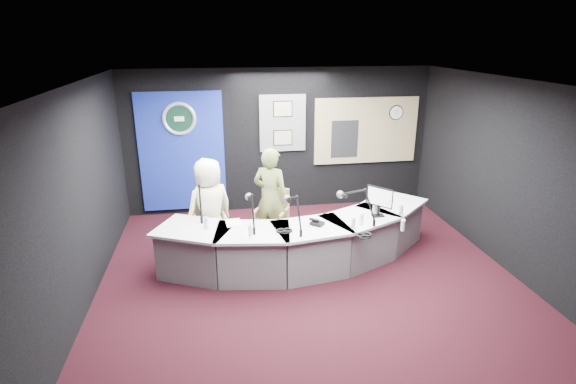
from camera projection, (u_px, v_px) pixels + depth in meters
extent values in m
plane|color=black|center=(310.00, 281.00, 6.52)|extent=(6.00, 6.00, 0.00)
cube|color=silver|center=(314.00, 84.00, 5.59)|extent=(6.00, 6.00, 0.02)
cube|color=black|center=(280.00, 141.00, 8.85)|extent=(6.00, 0.02, 2.80)
cube|color=black|center=(400.00, 322.00, 3.26)|extent=(6.00, 0.02, 2.80)
cube|color=black|center=(77.00, 202.00, 5.60)|extent=(0.02, 6.00, 2.80)
cube|color=black|center=(514.00, 179.00, 6.51)|extent=(0.02, 6.00, 2.80)
cube|color=navy|center=(182.00, 152.00, 8.58)|extent=(1.60, 0.05, 2.30)
torus|color=silver|center=(179.00, 119.00, 8.33)|extent=(0.63, 0.07, 0.63)
cylinder|color=black|center=(179.00, 119.00, 8.33)|extent=(0.48, 0.01, 0.48)
cube|color=slate|center=(283.00, 123.00, 8.71)|extent=(0.90, 0.04, 1.10)
cube|color=gray|center=(283.00, 109.00, 8.59)|extent=(0.34, 0.02, 0.27)
cube|color=gray|center=(283.00, 138.00, 8.77)|extent=(0.34, 0.02, 0.27)
cube|color=tan|center=(366.00, 131.00, 9.04)|extent=(2.12, 0.06, 1.32)
cube|color=#FDDCA0|center=(366.00, 131.00, 9.03)|extent=(2.00, 0.02, 1.20)
cube|color=black|center=(345.00, 139.00, 8.99)|extent=(0.55, 0.02, 0.75)
cylinder|color=white|center=(396.00, 113.00, 8.98)|extent=(0.28, 0.01, 0.28)
cube|color=slate|center=(211.00, 212.00, 7.36)|extent=(0.51, 0.17, 0.70)
imported|color=#F8F3C6|center=(210.00, 208.00, 7.07)|extent=(0.93, 0.81, 1.59)
imported|color=olive|center=(271.00, 198.00, 7.35)|extent=(0.74, 0.68, 1.69)
cube|color=black|center=(379.00, 196.00, 6.76)|extent=(0.28, 0.32, 0.27)
cube|color=black|center=(317.00, 223.00, 6.54)|extent=(0.23, 0.22, 0.04)
torus|color=black|center=(364.00, 235.00, 6.18)|extent=(0.23, 0.23, 0.04)
torus|color=black|center=(284.00, 231.00, 6.32)|extent=(0.19, 0.19, 0.03)
cube|color=white|center=(233.00, 223.00, 6.63)|extent=(0.24, 0.32, 0.00)
cube|color=white|center=(251.00, 234.00, 6.25)|extent=(0.27, 0.32, 0.00)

